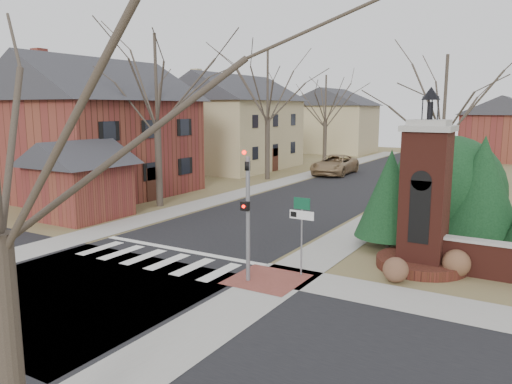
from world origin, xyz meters
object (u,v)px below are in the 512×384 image
Objects in this scene: pickup_truck at (335,165)px; sign_post at (301,221)px; brick_gate_monument at (424,210)px; traffic_signal_pole at (247,206)px; distant_car at (431,155)px.

sign_post is at bearing -73.26° from pickup_truck.
brick_gate_monument is at bearing 41.42° from sign_post.
traffic_signal_pole reaches higher than sign_post.
traffic_signal_pole is 0.69× the size of brick_gate_monument.
pickup_truck is at bearing 79.69° from distant_car.
distant_car is at bearing 69.10° from pickup_truck.
traffic_signal_pole is 0.74× the size of pickup_truck.
sign_post reaches higher than distant_car.
brick_gate_monument is 38.47m from distant_car.
traffic_signal_pole is at bearing -136.76° from brick_gate_monument.
traffic_signal_pole reaches higher than distant_car.
pickup_truck reaches higher than distant_car.
distant_car is at bearing 101.10° from brick_gate_monument.
pickup_truck is at bearing 109.36° from sign_post.
brick_gate_monument is (3.41, 3.01, 0.22)m from sign_post.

